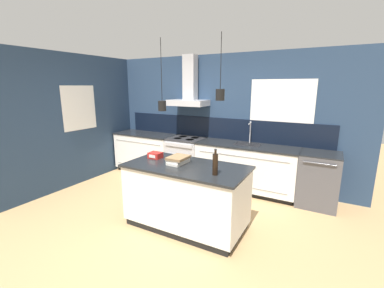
{
  "coord_description": "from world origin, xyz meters",
  "views": [
    {
      "loc": [
        2.1,
        -2.88,
        1.98
      ],
      "look_at": [
        0.11,
        0.71,
        1.05
      ],
      "focal_mm": 24.0,
      "sensor_mm": 36.0,
      "label": 1
    }
  ],
  "objects_px": {
    "oven_range": "(186,159)",
    "bottle_on_island": "(215,164)",
    "red_supply_box": "(155,155)",
    "book_stack": "(178,160)",
    "dishwasher": "(318,179)"
  },
  "relations": [
    {
      "from": "oven_range",
      "to": "bottle_on_island",
      "type": "distance_m",
      "value": 2.39
    },
    {
      "from": "oven_range",
      "to": "red_supply_box",
      "type": "height_order",
      "value": "red_supply_box"
    },
    {
      "from": "bottle_on_island",
      "to": "book_stack",
      "type": "bearing_deg",
      "value": 163.86
    },
    {
      "from": "oven_range",
      "to": "book_stack",
      "type": "bearing_deg",
      "value": -63.32
    },
    {
      "from": "oven_range",
      "to": "book_stack",
      "type": "distance_m",
      "value": 1.87
    },
    {
      "from": "oven_range",
      "to": "book_stack",
      "type": "relative_size",
      "value": 2.7
    },
    {
      "from": "oven_range",
      "to": "dishwasher",
      "type": "height_order",
      "value": "same"
    },
    {
      "from": "oven_range",
      "to": "red_supply_box",
      "type": "xyz_separation_m",
      "value": [
        0.36,
        -1.55,
        0.5
      ]
    },
    {
      "from": "bottle_on_island",
      "to": "red_supply_box",
      "type": "bearing_deg",
      "value": 167.14
    },
    {
      "from": "oven_range",
      "to": "dishwasher",
      "type": "relative_size",
      "value": 1.0
    },
    {
      "from": "dishwasher",
      "to": "red_supply_box",
      "type": "bearing_deg",
      "value": -144.79
    },
    {
      "from": "bottle_on_island",
      "to": "oven_range",
      "type": "bearing_deg",
      "value": 129.1
    },
    {
      "from": "book_stack",
      "to": "red_supply_box",
      "type": "height_order",
      "value": "book_stack"
    },
    {
      "from": "bottle_on_island",
      "to": "dishwasher",
      "type": "bearing_deg",
      "value": 58.71
    },
    {
      "from": "dishwasher",
      "to": "bottle_on_island",
      "type": "height_order",
      "value": "bottle_on_island"
    }
  ]
}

